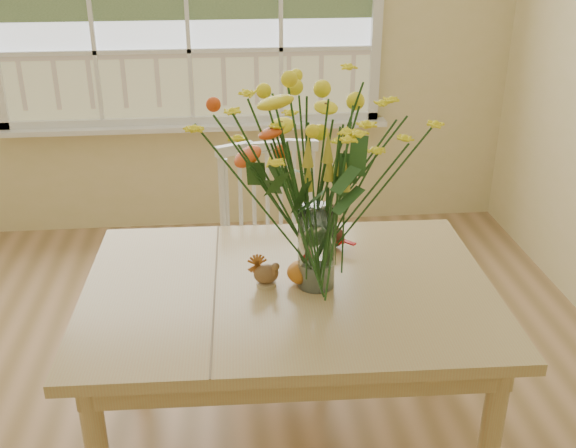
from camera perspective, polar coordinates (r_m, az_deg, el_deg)
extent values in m
cube|color=beige|center=(4.18, -8.53, 17.08)|extent=(4.00, 0.02, 2.70)
cube|color=white|center=(4.25, -8.01, 8.11)|extent=(2.42, 0.12, 0.03)
cube|color=tan|center=(2.31, 0.05, -5.63)|extent=(1.41, 1.03, 0.04)
cube|color=tan|center=(2.34, 0.05, -7.11)|extent=(1.29, 0.91, 0.10)
cylinder|color=tan|center=(2.88, -12.74, -8.23)|extent=(0.07, 0.07, 0.70)
cylinder|color=tan|center=(2.94, 11.38, -7.36)|extent=(0.07, 0.07, 0.70)
cube|color=white|center=(2.99, -1.04, -3.80)|extent=(0.50, 0.48, 0.05)
cube|color=white|center=(3.04, -1.74, 1.96)|extent=(0.45, 0.09, 0.51)
cylinder|color=white|center=(2.96, -3.69, -9.71)|extent=(0.04, 0.04, 0.44)
cylinder|color=white|center=(3.23, -4.64, -6.50)|extent=(0.04, 0.04, 0.44)
cylinder|color=white|center=(3.02, 2.90, -8.90)|extent=(0.04, 0.04, 0.44)
cylinder|color=white|center=(3.28, 1.39, -5.83)|extent=(0.04, 0.04, 0.44)
cylinder|color=white|center=(2.23, 2.42, -2.00)|extent=(0.12, 0.12, 0.28)
ellipsoid|color=orange|center=(2.29, 1.14, -4.19)|extent=(0.10, 0.10, 0.08)
cylinder|color=#CCB78C|center=(2.30, -1.85, -5.07)|extent=(0.07, 0.07, 0.01)
ellipsoid|color=brown|center=(2.28, -1.86, -4.24)|extent=(0.09, 0.07, 0.07)
ellipsoid|color=#38160F|center=(2.54, 3.83, -1.16)|extent=(0.09, 0.09, 0.08)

